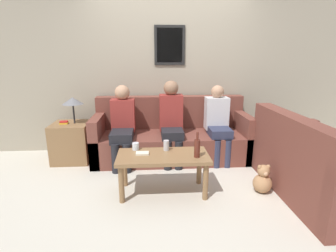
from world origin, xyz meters
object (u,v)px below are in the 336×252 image
at_px(person_middle, 171,119).
at_px(person_right, 218,121).
at_px(person_left, 123,123).
at_px(couch_side, 312,169).
at_px(drinking_glass, 136,146).
at_px(couch_main, 171,137).
at_px(wine_bottle, 197,148).
at_px(teddy_bear, 263,180).
at_px(coffee_table, 163,161).

relative_size(person_middle, person_right, 1.07).
height_order(person_left, person_middle, person_middle).
bearing_deg(person_right, person_middle, -178.78).
bearing_deg(couch_side, drinking_glass, 80.10).
distance_m(couch_main, person_middle, 0.37).
height_order(wine_bottle, drinking_glass, wine_bottle).
bearing_deg(couch_side, teddy_bear, 81.02).
height_order(couch_main, coffee_table, couch_main).
xyz_separation_m(coffee_table, wine_bottle, (0.37, -0.09, 0.18)).
distance_m(couch_side, person_middle, 1.89).
distance_m(coffee_table, person_left, 1.09).
bearing_deg(coffee_table, drinking_glass, 149.69).
bearing_deg(person_right, teddy_bear, -74.96).
distance_m(coffee_table, teddy_bear, 1.18).
xyz_separation_m(coffee_table, person_left, (-0.54, 0.92, 0.22)).
height_order(couch_side, person_left, person_left).
distance_m(coffee_table, person_middle, 1.00).
height_order(couch_main, person_left, person_left).
relative_size(couch_side, person_middle, 1.39).
relative_size(couch_side, drinking_glass, 19.45).
relative_size(person_left, person_right, 1.01).
bearing_deg(person_middle, couch_side, -36.56).
distance_m(coffee_table, wine_bottle, 0.42).
bearing_deg(drinking_glass, wine_bottle, -21.98).
bearing_deg(couch_main, drinking_glass, -118.25).
bearing_deg(drinking_glass, person_right, 33.35).
bearing_deg(person_left, teddy_bear, -30.77).
bearing_deg(drinking_glass, person_left, 106.64).
distance_m(couch_side, person_right, 1.41).
xyz_separation_m(wine_bottle, person_right, (0.50, 1.06, 0.03)).
xyz_separation_m(person_left, person_right, (1.40, 0.04, -0.01)).
bearing_deg(person_right, drinking_glass, -146.65).
bearing_deg(coffee_table, person_right, 47.94).
bearing_deg(person_left, person_right, 1.62).
bearing_deg(person_middle, person_right, 1.22).
bearing_deg(person_middle, wine_bottle, -79.31).
distance_m(couch_main, couch_side, 1.96).
bearing_deg(wine_bottle, person_left, 131.70).
height_order(person_right, teddy_bear, person_right).
bearing_deg(couch_side, coffee_table, 84.45).
bearing_deg(person_left, wine_bottle, -48.30).
distance_m(couch_side, coffee_table, 1.68).
height_order(wine_bottle, teddy_bear, wine_bottle).
bearing_deg(wine_bottle, drinking_glass, 158.02).
xyz_separation_m(drinking_glass, person_left, (-0.22, 0.74, 0.10)).
height_order(person_middle, teddy_bear, person_middle).
bearing_deg(person_right, wine_bottle, -115.36).
bearing_deg(wine_bottle, person_right, 64.64).
relative_size(wine_bottle, drinking_glass, 3.32).
xyz_separation_m(couch_side, person_left, (-2.21, 1.09, 0.30)).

